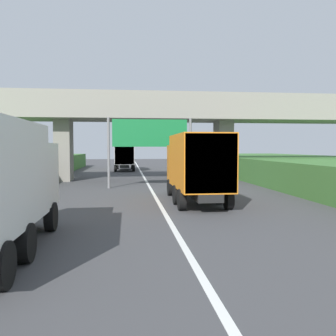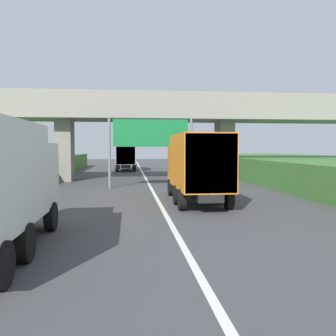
% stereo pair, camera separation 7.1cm
% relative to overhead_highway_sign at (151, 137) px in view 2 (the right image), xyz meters
% --- Properties ---
extents(lane_centre_stripe, '(0.20, 101.96, 0.01)m').
position_rel_overhead_highway_sign_xyz_m(lane_centre_stripe, '(0.00, -1.51, -3.54)').
color(lane_centre_stripe, white).
rests_on(lane_centre_stripe, ground).
extents(overpass_bridge, '(40.00, 4.80, 7.37)m').
position_rel_overhead_highway_sign_xyz_m(overpass_bridge, '(0.00, 6.24, 1.96)').
color(overpass_bridge, gray).
rests_on(overpass_bridge, ground).
extents(overhead_highway_sign, '(5.88, 0.18, 4.87)m').
position_rel_overhead_highway_sign_xyz_m(overhead_highway_sign, '(0.00, 0.00, 0.00)').
color(overhead_highway_sign, slate).
rests_on(overhead_highway_sign, ground).
extents(truck_yellow, '(2.44, 7.30, 3.44)m').
position_rel_overhead_highway_sign_xyz_m(truck_yellow, '(-1.90, 20.09, -1.61)').
color(truck_yellow, black).
rests_on(truck_yellow, ground).
extents(truck_orange, '(2.44, 7.30, 3.44)m').
position_rel_overhead_highway_sign_xyz_m(truck_orange, '(1.89, -7.08, -1.61)').
color(truck_orange, black).
rests_on(truck_orange, ground).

